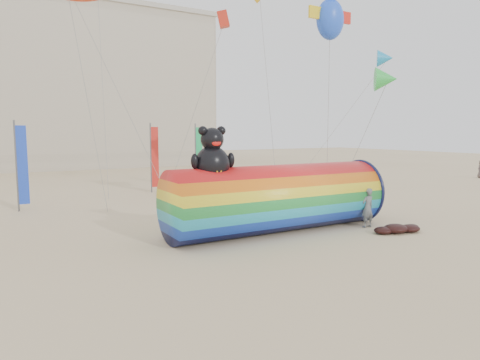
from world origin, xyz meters
TOP-DOWN VIEW (x-y plane):
  - ground at (0.00, 0.00)m, footprint 160.00×160.00m
  - windsock_assembly at (2.15, 0.93)m, footprint 10.51×3.20m
  - kite_handler at (6.31, -0.56)m, footprint 0.69×0.45m
  - fabric_bundle at (6.75, -2.00)m, footprint 2.62×1.35m
  - festival_banners at (-0.29, 15.04)m, footprint 13.65×4.48m

SIDE VIEW (x-z plane):
  - ground at x=0.00m, z-range 0.00..0.00m
  - fabric_bundle at x=6.75m, z-range -0.03..0.37m
  - kite_handler at x=6.31m, z-range 0.00..1.88m
  - windsock_assembly at x=2.15m, z-range -0.82..4.03m
  - festival_banners at x=-0.29m, z-range 0.04..5.24m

